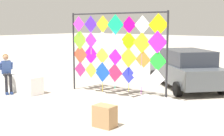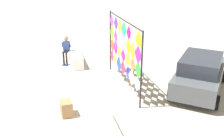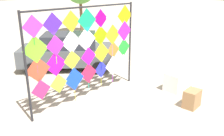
{
  "view_description": "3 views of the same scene",
  "coord_description": "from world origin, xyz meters",
  "px_view_note": "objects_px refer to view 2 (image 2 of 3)",
  "views": [
    {
      "loc": [
        7.22,
        -7.58,
        2.74
      ],
      "look_at": [
        0.58,
        0.42,
        1.24
      ],
      "focal_mm": 49.16,
      "sensor_mm": 36.0,
      "label": 1
    },
    {
      "loc": [
        11.26,
        -2.23,
        5.55
      ],
      "look_at": [
        0.59,
        0.57,
        1.19
      ],
      "focal_mm": 43.89,
      "sensor_mm": 36.0,
      "label": 2
    },
    {
      "loc": [
        -4.71,
        -4.81,
        3.78
      ],
      "look_at": [
        0.62,
        0.7,
        1.11
      ],
      "focal_mm": 38.32,
      "sensor_mm": 36.0,
      "label": 3
    }
  ],
  "objects_px": {
    "seated_vendor": "(66,48)",
    "cardboard_box_large": "(66,108)",
    "kite_display_rack": "(124,48)",
    "parked_car": "(200,73)"
  },
  "relations": [
    {
      "from": "parked_car",
      "to": "seated_vendor",
      "type": "bearing_deg",
      "value": -132.85
    },
    {
      "from": "parked_car",
      "to": "cardboard_box_large",
      "type": "height_order",
      "value": "parked_car"
    },
    {
      "from": "parked_car",
      "to": "cardboard_box_large",
      "type": "distance_m",
      "value": 6.11
    },
    {
      "from": "seated_vendor",
      "to": "cardboard_box_large",
      "type": "distance_m",
      "value": 5.76
    },
    {
      "from": "seated_vendor",
      "to": "parked_car",
      "type": "distance_m",
      "value": 7.43
    },
    {
      "from": "parked_car",
      "to": "cardboard_box_large",
      "type": "xyz_separation_m",
      "value": [
        0.65,
        -6.05,
        -0.54
      ]
    },
    {
      "from": "kite_display_rack",
      "to": "parked_car",
      "type": "xyz_separation_m",
      "value": [
        1.32,
        3.19,
        -1.05
      ]
    },
    {
      "from": "cardboard_box_large",
      "to": "kite_display_rack",
      "type": "bearing_deg",
      "value": 124.59
    },
    {
      "from": "kite_display_rack",
      "to": "cardboard_box_large",
      "type": "relative_size",
      "value": 7.46
    },
    {
      "from": "cardboard_box_large",
      "to": "seated_vendor",
      "type": "bearing_deg",
      "value": 173.95
    }
  ]
}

